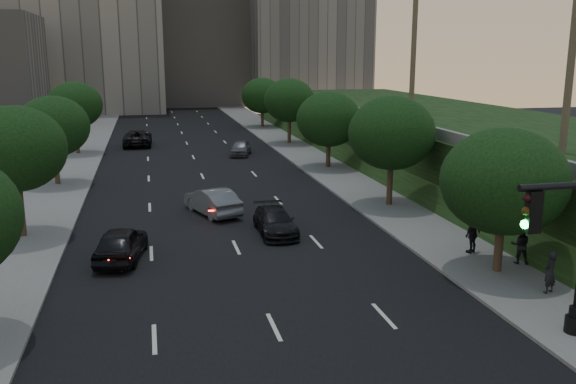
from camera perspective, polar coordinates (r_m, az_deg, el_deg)
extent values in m
cube|color=black|center=(44.98, -7.79, 0.98)|extent=(16.00, 140.00, 0.02)
cube|color=slate|center=(46.97, 4.76, 1.63)|extent=(4.50, 140.00, 0.15)
cube|color=slate|center=(45.25, -20.82, 0.40)|extent=(4.50, 140.00, 0.15)
cube|color=black|center=(49.73, 18.56, 3.89)|extent=(18.00, 90.00, 4.00)
cube|color=slate|center=(45.58, 9.55, 6.60)|extent=(0.35, 90.00, 0.70)
cube|color=gray|center=(106.58, -19.16, 15.81)|extent=(26.00, 20.00, 32.00)
cube|color=gray|center=(116.35, -8.38, 14.57)|extent=(22.00, 18.00, 26.00)
cube|color=gray|center=(113.69, 1.30, 17.27)|extent=(20.00, 22.00, 36.00)
cylinder|color=#38281C|center=(27.17, 19.14, -4.40)|extent=(0.36, 0.36, 2.86)
ellipsoid|color=black|center=(26.55, 19.55, 0.97)|extent=(5.20, 5.20, 4.42)
cylinder|color=#38281C|center=(37.48, 9.51, 1.03)|extent=(0.36, 0.36, 3.21)
ellipsoid|color=black|center=(37.00, 9.67, 5.47)|extent=(5.20, 5.20, 4.42)
cylinder|color=#38281C|center=(49.57, 3.79, 3.83)|extent=(0.36, 0.36, 2.86)
ellipsoid|color=black|center=(49.23, 3.83, 6.82)|extent=(5.20, 5.20, 4.42)
cylinder|color=#38281C|center=(62.95, 0.11, 5.93)|extent=(0.36, 0.36, 3.21)
ellipsoid|color=black|center=(62.67, 0.11, 8.58)|extent=(5.20, 5.20, 4.42)
cylinder|color=#38281C|center=(77.56, -2.42, 7.09)|extent=(0.36, 0.36, 2.86)
ellipsoid|color=black|center=(77.35, -2.44, 9.00)|extent=(5.20, 5.20, 4.42)
cylinder|color=#38281C|center=(33.37, -23.75, -1.30)|extent=(0.36, 0.36, 3.26)
ellipsoid|color=black|center=(32.83, -24.21, 3.72)|extent=(5.00, 5.00, 4.25)
cylinder|color=#38281C|center=(45.97, -20.86, 2.39)|extent=(0.36, 0.36, 2.99)
ellipsoid|color=black|center=(45.60, -21.13, 5.75)|extent=(5.00, 5.00, 4.25)
cylinder|color=#38281C|center=(59.70, -19.14, 4.87)|extent=(0.36, 0.36, 3.26)
ellipsoid|color=black|center=(59.40, -19.35, 7.70)|extent=(5.00, 5.00, 4.25)
cylinder|color=#4C4233|center=(35.12, 25.17, 13.04)|extent=(0.40, 0.40, 12.00)
cylinder|color=#4C4233|center=(48.20, 11.77, 15.06)|extent=(0.40, 0.40, 14.50)
cube|color=black|center=(14.39, 21.97, -1.75)|extent=(0.32, 0.22, 0.95)
sphere|color=black|center=(14.21, 21.49, -0.51)|extent=(0.20, 0.20, 0.20)
sphere|color=#3F2B0A|center=(14.28, 21.39, -1.68)|extent=(0.20, 0.20, 0.20)
sphere|color=#19F24C|center=(14.36, 21.29, -2.84)|extent=(0.20, 0.20, 0.20)
cylinder|color=black|center=(22.63, 25.16, -11.33)|extent=(0.60, 0.60, 0.70)
cylinder|color=black|center=(22.44, 25.28, -10.16)|extent=(0.40, 0.40, 0.40)
imported|color=black|center=(28.60, -15.37, -4.66)|extent=(2.62, 4.81, 1.55)
imported|color=slate|center=(35.66, -7.10, -0.85)|extent=(3.11, 5.00, 1.56)
imported|color=black|center=(63.79, -13.90, 4.94)|extent=(2.89, 5.97, 1.64)
imported|color=black|center=(31.58, -1.21, -2.78)|extent=(1.86, 4.50, 1.30)
imported|color=#585A60|center=(56.24, -4.45, 4.13)|extent=(2.73, 4.39, 1.39)
imported|color=black|center=(25.53, 23.31, -6.90)|extent=(0.71, 0.60, 1.67)
imported|color=black|center=(28.55, 20.91, -4.64)|extent=(1.01, 0.93, 1.69)
imported|color=black|center=(29.33, 16.90, -3.80)|extent=(1.12, 0.85, 1.77)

